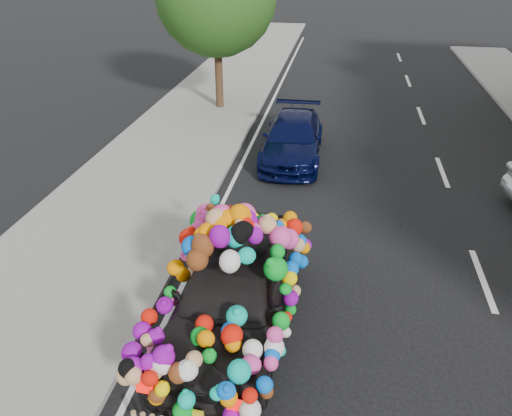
{
  "coord_description": "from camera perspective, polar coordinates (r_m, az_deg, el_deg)",
  "views": [
    {
      "loc": [
        0.63,
        -8.31,
        5.78
      ],
      "look_at": [
        -0.85,
        0.33,
        0.97
      ],
      "focal_mm": 35.0,
      "sensor_mm": 36.0,
      "label": 1
    }
  ],
  "objects": [
    {
      "name": "plush_art_car",
      "position": [
        7.94,
        -2.52,
        -7.51
      ],
      "size": [
        2.32,
        4.62,
        2.12
      ],
      "rotation": [
        0.0,
        0.0,
        -0.05
      ],
      "color": "black",
      "rests_on": "ground"
    },
    {
      "name": "navy_sedan",
      "position": [
        14.65,
        4.22,
        7.95
      ],
      "size": [
        1.75,
        4.13,
        1.19
      ],
      "primitive_type": "imported",
      "rotation": [
        0.0,
        0.0,
        0.02
      ],
      "color": "black",
      "rests_on": "ground"
    },
    {
      "name": "ground",
      "position": [
        10.14,
        4.47,
        -6.09
      ],
      "size": [
        100.0,
        100.0,
        0.0
      ],
      "primitive_type": "plane",
      "color": "black",
      "rests_on": "ground"
    },
    {
      "name": "kerb",
      "position": [
        10.52,
        -8.39,
        -4.52
      ],
      "size": [
        0.15,
        60.0,
        0.13
      ],
      "primitive_type": "cube",
      "color": "gray",
      "rests_on": "ground"
    },
    {
      "name": "lane_markings",
      "position": [
        10.55,
        24.48,
        -7.42
      ],
      "size": [
        6.0,
        50.0,
        0.01
      ],
      "primitive_type": null,
      "color": "silver",
      "rests_on": "ground"
    },
    {
      "name": "sidewalk",
      "position": [
        11.23,
        -17.94,
        -3.44
      ],
      "size": [
        4.0,
        60.0,
        0.12
      ],
      "primitive_type": "cube",
      "color": "gray",
      "rests_on": "ground"
    }
  ]
}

